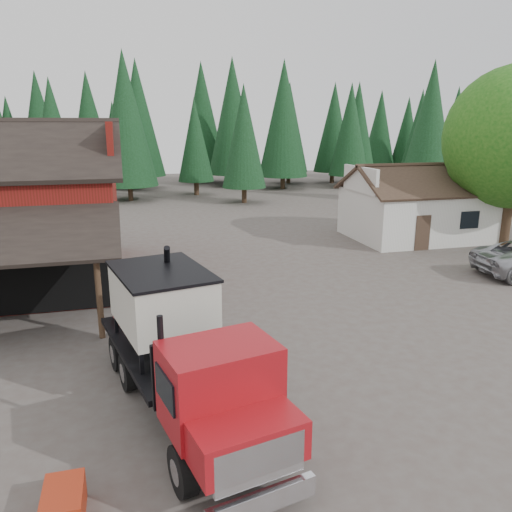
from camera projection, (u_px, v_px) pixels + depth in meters
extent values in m
plane|color=#4D423D|center=(281.00, 345.00, 16.07)|extent=(120.00, 120.00, 0.00)
cube|color=maroon|center=(112.00, 145.00, 22.66)|extent=(0.25, 7.00, 2.00)
cylinder|color=#382619|center=(99.00, 298.00, 16.29)|extent=(0.20, 0.20, 2.80)
cube|color=silver|center=(417.00, 214.00, 31.07)|extent=(8.00, 6.00, 3.00)
cube|color=#38281E|center=(435.00, 180.00, 29.10)|extent=(8.60, 3.42, 1.80)
cube|color=#38281E|center=(407.00, 175.00, 31.90)|extent=(8.60, 3.42, 1.80)
cube|color=silver|center=(360.00, 179.00, 29.51)|extent=(0.20, 4.20, 1.50)
cube|color=silver|center=(476.00, 176.00, 31.49)|extent=(0.20, 4.20, 1.50)
cube|color=#38281E|center=(423.00, 233.00, 28.00)|extent=(0.90, 0.06, 2.00)
cube|color=black|center=(470.00, 220.00, 28.59)|extent=(1.20, 0.06, 1.00)
cylinder|color=#382619|center=(506.00, 218.00, 29.23)|extent=(0.60, 0.60, 3.20)
sphere|color=#185713|center=(486.00, 158.00, 28.82)|extent=(4.40, 4.40, 4.40)
cylinder|color=#382619|center=(244.00, 194.00, 45.40)|extent=(0.44, 0.44, 1.60)
cone|color=black|center=(244.00, 136.00, 44.11)|extent=(3.96, 3.96, 9.00)
cylinder|color=#382619|center=(424.00, 194.00, 45.63)|extent=(0.44, 0.44, 1.60)
cone|color=black|center=(430.00, 125.00, 44.08)|extent=(4.84, 4.84, 11.00)
cylinder|color=#382619|center=(130.00, 192.00, 46.66)|extent=(0.44, 0.44, 1.60)
cone|color=black|center=(126.00, 119.00, 44.98)|extent=(5.28, 5.28, 12.00)
cylinder|color=black|center=(183.00, 470.00, 9.49)|extent=(0.53, 1.05, 1.01)
cylinder|color=black|center=(271.00, 442.00, 10.34)|extent=(0.53, 1.05, 1.01)
cylinder|color=black|center=(128.00, 372.00, 13.27)|extent=(0.53, 1.05, 1.01)
cylinder|color=black|center=(196.00, 357.00, 14.12)|extent=(0.53, 1.05, 1.01)
cylinder|color=black|center=(118.00, 353.00, 14.37)|extent=(0.53, 1.05, 1.01)
cylinder|color=black|center=(182.00, 340.00, 15.22)|extent=(0.53, 1.05, 1.01)
cube|color=black|center=(180.00, 375.00, 12.34)|extent=(2.67, 7.90, 0.37)
cube|color=silver|center=(262.00, 502.00, 8.69)|extent=(2.09, 0.61, 0.41)
cube|color=silver|center=(260.00, 463.00, 8.58)|extent=(1.72, 0.46, 0.82)
cube|color=maroon|center=(246.00, 438.00, 9.02)|extent=(2.27, 1.60, 0.78)
cube|color=maroon|center=(220.00, 384.00, 9.92)|extent=(2.48, 1.99, 1.69)
cube|color=black|center=(235.00, 388.00, 9.22)|extent=(1.89, 0.48, 0.82)
cylinder|color=black|center=(162.00, 354.00, 10.09)|extent=(0.15, 0.15, 1.65)
cube|color=black|center=(203.00, 367.00, 10.72)|extent=(2.21, 0.59, 1.46)
cube|color=black|center=(164.00, 346.00, 13.38)|extent=(3.41, 5.68, 0.15)
cube|color=beige|center=(162.00, 299.00, 13.03)|extent=(2.70, 3.40, 1.46)
cone|color=beige|center=(164.00, 331.00, 13.27)|extent=(2.40, 2.40, 0.64)
cube|color=black|center=(161.00, 271.00, 12.84)|extent=(2.81, 3.51, 0.07)
cylinder|color=black|center=(168.00, 285.00, 14.40)|extent=(0.26, 2.03, 2.79)
cube|color=maroon|center=(124.00, 314.00, 14.96)|extent=(0.69, 0.83, 0.41)
cylinder|color=silver|center=(253.00, 406.00, 11.17)|extent=(0.70, 1.00, 0.51)
cube|color=#9B2710|center=(64.00, 505.00, 8.90)|extent=(0.70, 1.10, 0.60)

